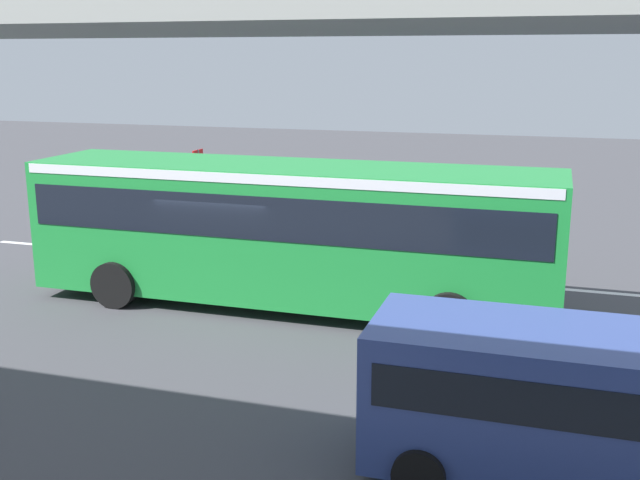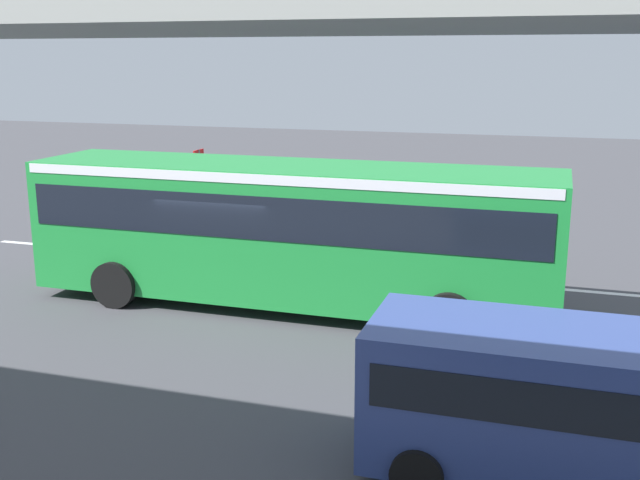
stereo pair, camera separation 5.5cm
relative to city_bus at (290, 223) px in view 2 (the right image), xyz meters
name	(u,v)px [view 2 (the right image)]	position (x,y,z in m)	size (l,w,h in m)	color
ground	(233,302)	(1.32, 0.21, -1.88)	(80.00, 80.00, 0.00)	#424247
city_bus	(290,223)	(0.00, 0.00, 0.00)	(11.54, 2.85, 3.15)	#1E8C38
parked_van	(555,397)	(-5.64, 5.74, -0.70)	(4.80, 2.17, 2.05)	#33478C
pedestrian	(411,232)	(-1.89, -4.18, -1.00)	(0.38, 0.38, 1.79)	#2D2D38
traffic_sign	(200,181)	(4.43, -4.56, 0.01)	(0.08, 0.60, 2.80)	slate
lane_dash_leftmost	(602,293)	(-6.68, -3.06, -1.88)	(2.00, 0.20, 0.01)	silver
lane_dash_left	(433,278)	(-2.68, -3.06, -1.88)	(2.00, 0.20, 0.01)	silver
lane_dash_centre	(283,265)	(1.32, -3.06, -1.88)	(2.00, 0.20, 0.01)	silver
lane_dash_right	(150,254)	(5.32, -3.06, -1.88)	(2.00, 0.20, 0.01)	silver
lane_dash_rightmost	(30,244)	(9.32, -3.06, -1.88)	(2.00, 0.20, 0.01)	silver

